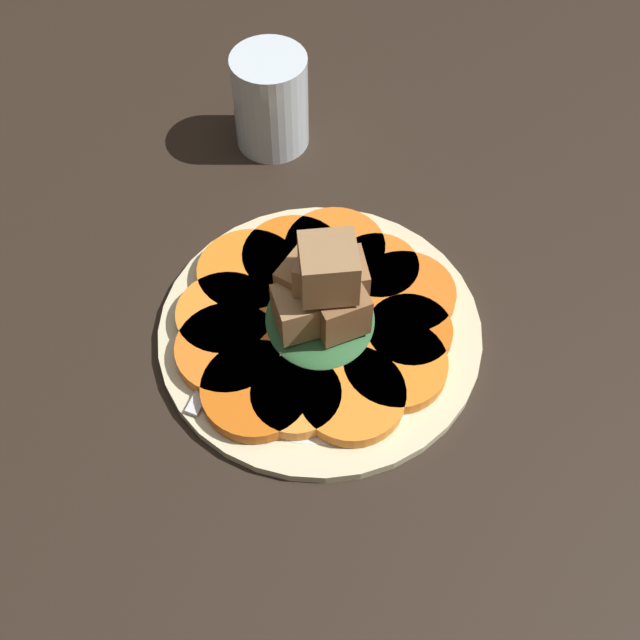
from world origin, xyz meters
TOP-DOWN VIEW (x-y plane):
  - table_slab at (0.00, 0.00)cm, footprint 120.00×120.00cm
  - plate at (0.00, 0.00)cm, footprint 28.18×28.18cm
  - carrot_slice_0 at (6.56, -5.40)cm, footprint 9.09×9.09cm
  - carrot_slice_1 at (7.19, -2.17)cm, footprint 7.43×7.43cm
  - carrot_slice_2 at (7.25, 2.33)cm, footprint 8.89×8.89cm
  - carrot_slice_3 at (4.48, 6.13)cm, footprint 8.76×8.76cm
  - carrot_slice_4 at (1.29, 7.60)cm, footprint 7.39×7.39cm
  - carrot_slice_5 at (-2.76, 7.60)cm, footprint 8.99×8.99cm
  - carrot_slice_6 at (-5.75, 5.42)cm, footprint 7.40×7.40cm
  - carrot_slice_7 at (-8.16, 1.62)cm, footprint 9.27×9.27cm
  - carrot_slice_8 at (-7.24, -2.22)cm, footprint 9.33×9.33cm
  - carrot_slice_9 at (-5.66, -6.27)cm, footprint 9.26×9.26cm
  - carrot_slice_10 at (-1.00, -8.16)cm, footprint 8.63×8.63cm
  - carrot_slice_11 at (2.56, -7.79)cm, footprint 9.01×9.01cm
  - center_pile at (-0.12, 0.21)cm, footprint 10.68×9.62cm
  - fork at (-1.08, -6.70)cm, footprint 18.57×9.12cm
  - water_glass at (-24.80, -4.20)cm, footprint 7.58×7.58cm

SIDE VIEW (x-z plane):
  - table_slab at x=0.00cm, z-range 0.00..2.00cm
  - plate at x=0.00cm, z-range 1.99..3.04cm
  - fork at x=-1.08cm, z-range 3.10..3.50cm
  - carrot_slice_0 at x=6.56cm, z-range 3.10..4.38cm
  - carrot_slice_1 at x=7.19cm, z-range 3.10..4.38cm
  - carrot_slice_2 at x=7.25cm, z-range 3.10..4.38cm
  - carrot_slice_3 at x=4.48cm, z-range 3.10..4.38cm
  - carrot_slice_4 at x=1.29cm, z-range 3.10..4.38cm
  - carrot_slice_5 at x=-2.76cm, z-range 3.10..4.38cm
  - carrot_slice_6 at x=-5.75cm, z-range 3.10..4.38cm
  - carrot_slice_7 at x=-8.16cm, z-range 3.10..4.38cm
  - carrot_slice_8 at x=-7.24cm, z-range 3.10..4.38cm
  - carrot_slice_9 at x=-5.66cm, z-range 3.10..4.38cm
  - carrot_slice_10 at x=-1.00cm, z-range 3.10..4.38cm
  - carrot_slice_11 at x=2.56cm, z-range 3.10..4.38cm
  - water_glass at x=-24.80cm, z-range 2.00..12.19cm
  - center_pile at x=-0.12cm, z-range 1.61..12.62cm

